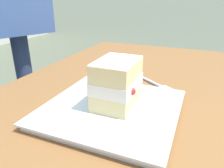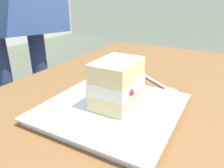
# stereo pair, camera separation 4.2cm
# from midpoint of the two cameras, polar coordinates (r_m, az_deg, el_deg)

# --- Properties ---
(dessert_plate) EXTENTS (0.26, 0.26, 0.02)m
(dessert_plate) POSITION_cam_midpoint_polar(r_m,az_deg,el_deg) (0.44, -2.72, -6.62)
(dessert_plate) COLOR white
(dessert_plate) RESTS_ON patio_table
(cake_slice) EXTENTS (0.10, 0.09, 0.09)m
(cake_slice) POSITION_cam_midpoint_polar(r_m,az_deg,el_deg) (0.42, -1.58, 0.14)
(cake_slice) COLOR #EAD18C
(cake_slice) RESTS_ON dessert_plate
(dessert_fork) EXTENTS (0.11, 0.15, 0.01)m
(dessert_fork) POSITION_cam_midpoint_polar(r_m,az_deg,el_deg) (0.59, 8.23, 0.57)
(dessert_fork) COLOR silver
(dessert_fork) RESTS_ON patio_table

